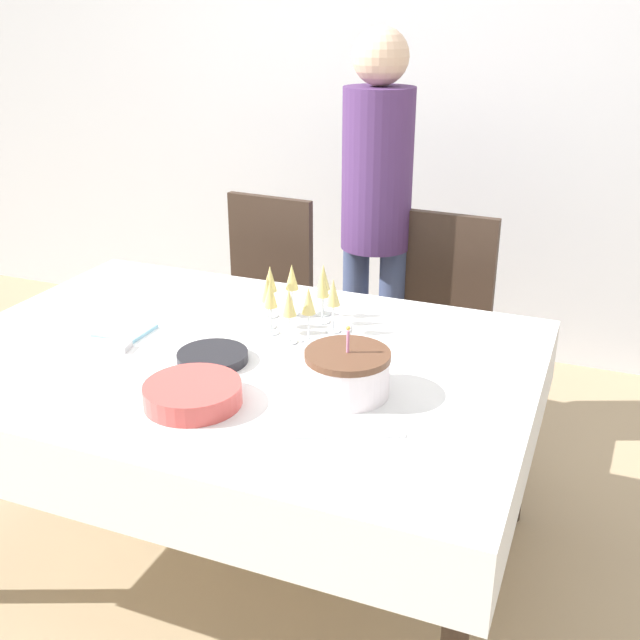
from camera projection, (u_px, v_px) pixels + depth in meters
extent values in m
plane|color=tan|center=(244.00, 554.00, 2.51)|extent=(12.00, 12.00, 0.00)
cube|color=silver|center=(416.00, 85.00, 3.67)|extent=(8.00, 0.05, 2.70)
cube|color=white|center=(234.00, 357.00, 2.23)|extent=(1.73, 1.19, 0.03)
cube|color=white|center=(235.00, 383.00, 2.26)|extent=(1.76, 1.22, 0.21)
cylinder|color=#38281E|center=(127.00, 356.00, 3.11)|extent=(0.06, 0.06, 0.72)
cylinder|color=#38281E|center=(521.00, 431.00, 2.56)|extent=(0.06, 0.06, 0.72)
cube|color=#38281E|center=(249.00, 326.00, 3.20)|extent=(0.45, 0.45, 0.04)
cube|color=#38281E|center=(271.00, 253.00, 3.26)|extent=(0.40, 0.07, 0.50)
cylinder|color=#38281E|center=(266.00, 400.00, 3.07)|extent=(0.04, 0.04, 0.42)
cylinder|color=#38281E|center=(194.00, 382.00, 3.22)|extent=(0.04, 0.04, 0.42)
cylinder|color=#38281E|center=(307.00, 366.00, 3.36)|extent=(0.04, 0.04, 0.42)
cylinder|color=#38281E|center=(239.00, 351.00, 3.51)|extent=(0.04, 0.04, 0.42)
cube|color=#38281E|center=(427.00, 354.00, 2.93)|extent=(0.44, 0.44, 0.04)
cube|color=#38281E|center=(445.00, 275.00, 2.99)|extent=(0.40, 0.06, 0.50)
cylinder|color=#38281E|center=(455.00, 437.00, 2.80)|extent=(0.04, 0.04, 0.42)
cylinder|color=#38281E|center=(366.00, 417.00, 2.94)|extent=(0.04, 0.04, 0.42)
cylinder|color=#38281E|center=(479.00, 396.00, 3.10)|extent=(0.04, 0.04, 0.42)
cylinder|color=#38281E|center=(397.00, 379.00, 3.24)|extent=(0.04, 0.04, 0.42)
cylinder|color=white|center=(347.00, 376.00, 1.96)|extent=(0.22, 0.22, 0.10)
cylinder|color=brown|center=(348.00, 355.00, 1.94)|extent=(0.23, 0.23, 0.02)
cylinder|color=pink|center=(348.00, 342.00, 1.93)|extent=(0.01, 0.01, 0.06)
sphere|color=#F9CC4C|center=(348.00, 328.00, 1.91)|extent=(0.01, 0.01, 0.01)
cylinder|color=silver|center=(297.00, 327.00, 2.39)|extent=(0.34, 0.34, 0.01)
cylinder|color=silver|center=(333.00, 331.00, 2.35)|extent=(0.05, 0.05, 0.00)
cylinder|color=silver|center=(333.00, 318.00, 2.33)|extent=(0.01, 0.01, 0.08)
cone|color=#E0CC72|center=(333.00, 292.00, 2.30)|extent=(0.04, 0.04, 0.08)
cylinder|color=silver|center=(322.00, 321.00, 2.42)|extent=(0.05, 0.05, 0.00)
cylinder|color=silver|center=(322.00, 309.00, 2.40)|extent=(0.01, 0.01, 0.08)
cone|color=#E0CC72|center=(322.00, 284.00, 2.37)|extent=(0.04, 0.04, 0.08)
cylinder|color=silver|center=(323.00, 314.00, 2.48)|extent=(0.05, 0.05, 0.00)
cylinder|color=silver|center=(323.00, 301.00, 2.46)|extent=(0.01, 0.01, 0.08)
cone|color=#E0CC72|center=(323.00, 277.00, 2.43)|extent=(0.04, 0.04, 0.08)
cylinder|color=silver|center=(292.00, 314.00, 2.48)|extent=(0.05, 0.05, 0.00)
cylinder|color=silver|center=(292.00, 301.00, 2.47)|extent=(0.01, 0.01, 0.08)
cone|color=#E0CC72|center=(292.00, 277.00, 2.43)|extent=(0.04, 0.04, 0.08)
cylinder|color=silver|center=(271.00, 316.00, 2.47)|extent=(0.05, 0.05, 0.00)
cylinder|color=silver|center=(271.00, 303.00, 2.45)|extent=(0.01, 0.01, 0.08)
cone|color=#E0CC72|center=(270.00, 279.00, 2.42)|extent=(0.04, 0.04, 0.08)
cylinder|color=silver|center=(269.00, 327.00, 2.38)|extent=(0.05, 0.05, 0.00)
cylinder|color=silver|center=(268.00, 314.00, 2.37)|extent=(0.01, 0.01, 0.08)
cone|color=#E0CC72|center=(267.00, 288.00, 2.33)|extent=(0.04, 0.04, 0.08)
cylinder|color=silver|center=(271.00, 333.00, 2.34)|extent=(0.05, 0.05, 0.00)
cylinder|color=silver|center=(271.00, 319.00, 2.32)|extent=(0.01, 0.01, 0.08)
cone|color=#E0CC72|center=(270.00, 294.00, 2.29)|extent=(0.04, 0.04, 0.08)
cylinder|color=silver|center=(290.00, 342.00, 2.27)|extent=(0.05, 0.05, 0.00)
cylinder|color=silver|center=(290.00, 328.00, 2.26)|extent=(0.01, 0.01, 0.08)
cone|color=#E0CC72|center=(289.00, 302.00, 2.22)|extent=(0.04, 0.04, 0.08)
cylinder|color=silver|center=(309.00, 340.00, 2.29)|extent=(0.05, 0.05, 0.00)
cylinder|color=silver|center=(309.00, 326.00, 2.27)|extent=(0.01, 0.01, 0.08)
cone|color=#E0CC72|center=(309.00, 300.00, 2.24)|extent=(0.04, 0.04, 0.08)
cylinder|color=#CC4C47|center=(193.00, 402.00, 1.93)|extent=(0.25, 0.25, 0.01)
cylinder|color=#CC4C47|center=(193.00, 400.00, 1.93)|extent=(0.25, 0.25, 0.01)
cylinder|color=#CC4C47|center=(193.00, 398.00, 1.93)|extent=(0.25, 0.25, 0.01)
cylinder|color=#CC4C47|center=(193.00, 395.00, 1.92)|extent=(0.25, 0.25, 0.01)
cylinder|color=#CC4C47|center=(193.00, 393.00, 1.92)|extent=(0.25, 0.25, 0.01)
cylinder|color=#CC4C47|center=(193.00, 390.00, 1.92)|extent=(0.25, 0.25, 0.01)
cylinder|color=#CC4C47|center=(192.00, 388.00, 1.92)|extent=(0.25, 0.25, 0.01)
cylinder|color=#CC4C47|center=(192.00, 385.00, 1.91)|extent=(0.25, 0.25, 0.01)
cylinder|color=black|center=(213.00, 360.00, 2.16)|extent=(0.21, 0.21, 0.01)
cylinder|color=black|center=(213.00, 358.00, 2.16)|extent=(0.21, 0.21, 0.01)
cylinder|color=black|center=(213.00, 356.00, 2.16)|extent=(0.21, 0.21, 0.01)
cylinder|color=black|center=(212.00, 354.00, 2.16)|extent=(0.21, 0.21, 0.01)
cube|color=silver|center=(343.00, 436.00, 1.78)|extent=(0.28, 0.13, 0.00)
cube|color=silver|center=(102.00, 345.00, 2.24)|extent=(0.18, 0.10, 0.02)
cube|color=#8CC6E0|center=(125.00, 331.00, 2.36)|extent=(0.15, 0.15, 0.01)
cylinder|color=#3F4C72|center=(355.00, 333.00, 3.24)|extent=(0.11, 0.11, 0.80)
cylinder|color=#3F4C72|center=(390.00, 339.00, 3.18)|extent=(0.11, 0.11, 0.80)
cylinder|color=#4C2D60|center=(377.00, 170.00, 2.94)|extent=(0.28, 0.28, 0.63)
sphere|color=#D8B293|center=(381.00, 56.00, 2.77)|extent=(0.22, 0.22, 0.22)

